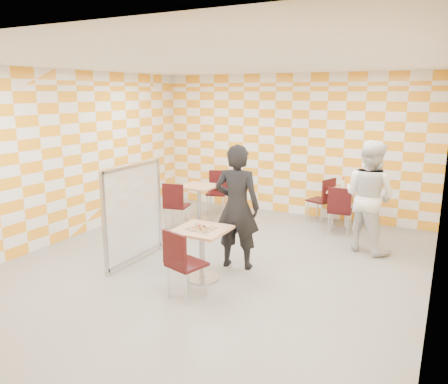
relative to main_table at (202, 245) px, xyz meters
The scene contains 15 objects.
room_shell 1.39m from the main_table, 94.42° to the left, with size 7.00×7.00×7.00m.
main_table is the anchor object (origin of this frame).
second_table 3.71m from the main_table, 69.72° to the left, with size 0.70×0.70×0.75m.
empty_table 2.92m from the main_table, 121.51° to the left, with size 0.70×0.70×0.75m.
chair_main_front 0.68m from the main_table, 82.49° to the right, with size 0.52×0.53×0.92m.
chair_second_front 3.12m from the main_table, 65.87° to the left, with size 0.44×0.45×0.92m.
chair_second_side 3.62m from the main_table, 77.24° to the left, with size 0.55×0.54×0.92m.
chair_empty_near 2.39m from the main_table, 132.75° to the left, with size 0.50×0.51×0.92m.
chair_empty_far 3.57m from the main_table, 114.77° to the left, with size 0.53×0.54×0.92m.
partition 1.30m from the main_table, behind, with size 0.08×1.38×1.55m.
man_dark 0.80m from the main_table, 69.44° to the left, with size 0.69×0.45×1.88m, color black.
man_white 2.98m from the main_table, 50.96° to the left, with size 0.90×0.70×1.86m, color white.
pizza_on_foil 0.26m from the main_table, 90.13° to the right, with size 0.40×0.40×0.04m.
sport_bottle 3.82m from the main_table, 72.52° to the left, with size 0.06×0.06×0.20m.
soda_bottle 3.84m from the main_table, 68.51° to the left, with size 0.07×0.07×0.23m.
Camera 1 is at (3.04, -5.45, 2.60)m, focal length 35.00 mm.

